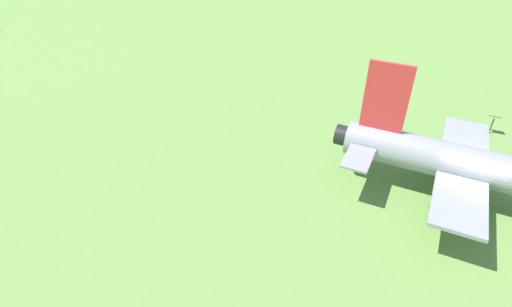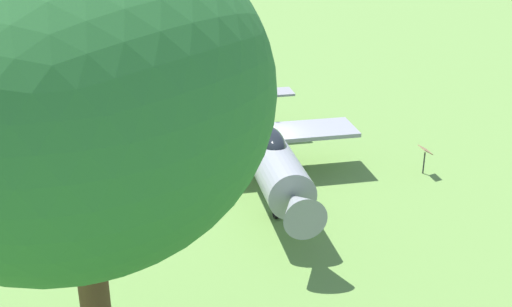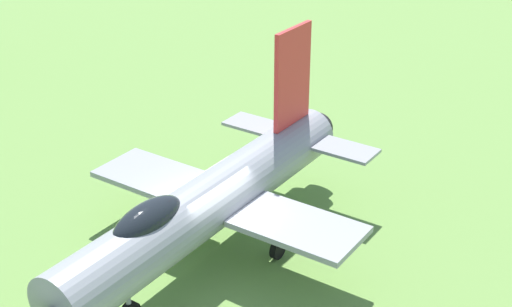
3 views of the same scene
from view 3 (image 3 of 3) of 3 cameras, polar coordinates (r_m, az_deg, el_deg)
name	(u,v)px [view 3 (image 3 of 3)]	position (r m, az deg, el deg)	size (l,w,h in m)	color
ground_plane	(212,259)	(19.82, -3.58, -8.47)	(200.00, 200.00, 0.00)	#668E42
display_jet	(202,205)	(18.57, -4.39, -4.18)	(8.33, 12.61, 5.58)	gray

